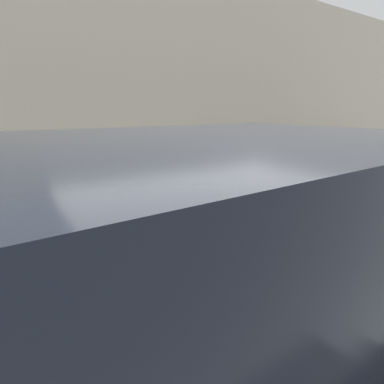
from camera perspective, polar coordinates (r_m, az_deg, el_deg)
ground_plane at (r=3.01m, az=9.74°, el=-27.53°), size 60.00×60.00×0.00m
sidewalk at (r=4.54m, az=-9.44°, el=-10.67°), size 24.00×2.80×0.13m
building_facade at (r=6.03m, az=-18.52°, el=17.96°), size 24.00×0.30×4.79m
parking_meter at (r=3.15m, az=0.00°, el=2.00°), size 0.19×0.13×1.61m
parked_car_beside_meter at (r=1.53m, az=-19.89°, el=-29.27°), size 4.69×2.04×1.93m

